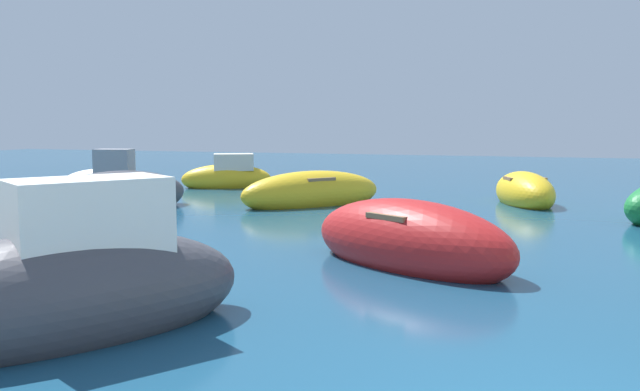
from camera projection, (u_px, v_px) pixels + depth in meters
moored_boat_1 at (524, 192)px, 18.05m from camera, size 2.23×3.29×1.14m
moored_boat_3 at (409, 242)px, 10.37m from camera, size 4.02×3.20×1.33m
moored_boat_4 at (117, 196)px, 16.84m from camera, size 2.92×4.25×1.28m
moored_boat_6 at (228, 177)px, 22.58m from camera, size 3.21×2.36×1.37m
moored_boat_7 at (64, 290)px, 6.93m from camera, size 3.58×4.25×1.95m
moored_boat_8 at (312, 193)px, 17.86m from camera, size 3.70×4.04×1.19m
moored_boat_9 at (109, 179)px, 21.39m from camera, size 3.16×1.70×1.57m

